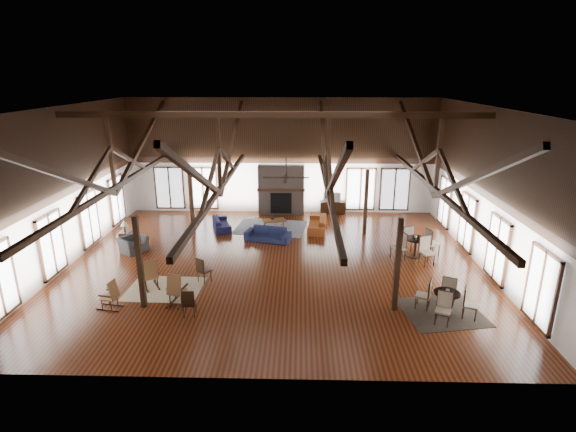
{
  "coord_description": "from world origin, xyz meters",
  "views": [
    {
      "loc": [
        0.98,
        -16.26,
        7.16
      ],
      "look_at": [
        0.51,
        1.0,
        1.66
      ],
      "focal_mm": 28.0,
      "sensor_mm": 36.0,
      "label": 1
    }
  ],
  "objects_px": {
    "sofa_orange": "(317,224)",
    "armchair": "(133,244)",
    "cafe_table_near": "(446,299)",
    "sofa_navy_front": "(268,234)",
    "cafe_table_far": "(416,244)",
    "coffee_table": "(274,221)",
    "sofa_navy_left": "(222,223)",
    "tv_console": "(333,207)"
  },
  "relations": [
    {
      "from": "sofa_orange",
      "to": "armchair",
      "type": "xyz_separation_m",
      "value": [
        -7.81,
        -2.99,
        0.02
      ]
    },
    {
      "from": "sofa_navy_front",
      "to": "cafe_table_far",
      "type": "distance_m",
      "value": 6.37
    },
    {
      "from": "sofa_navy_left",
      "to": "tv_console",
      "type": "distance_m",
      "value": 6.12
    },
    {
      "from": "sofa_navy_front",
      "to": "cafe_table_near",
      "type": "distance_m",
      "value": 8.63
    },
    {
      "from": "sofa_navy_front",
      "to": "tv_console",
      "type": "relative_size",
      "value": 1.53
    },
    {
      "from": "armchair",
      "to": "cafe_table_near",
      "type": "relative_size",
      "value": 0.54
    },
    {
      "from": "armchair",
      "to": "cafe_table_near",
      "type": "bearing_deg",
      "value": -77.11
    },
    {
      "from": "coffee_table",
      "to": "cafe_table_near",
      "type": "height_order",
      "value": "cafe_table_near"
    },
    {
      "from": "sofa_navy_front",
      "to": "cafe_table_near",
      "type": "height_order",
      "value": "cafe_table_near"
    },
    {
      "from": "sofa_orange",
      "to": "cafe_table_near",
      "type": "distance_m",
      "value": 8.59
    },
    {
      "from": "coffee_table",
      "to": "cafe_table_far",
      "type": "relative_size",
      "value": 0.55
    },
    {
      "from": "sofa_navy_front",
      "to": "cafe_table_near",
      "type": "relative_size",
      "value": 1.07
    },
    {
      "from": "armchair",
      "to": "cafe_table_near",
      "type": "xyz_separation_m",
      "value": [
        11.54,
        -4.74,
        0.16
      ]
    },
    {
      "from": "coffee_table",
      "to": "tv_console",
      "type": "relative_size",
      "value": 0.91
    },
    {
      "from": "cafe_table_near",
      "to": "coffee_table",
      "type": "bearing_deg",
      "value": 126.18
    },
    {
      "from": "tv_console",
      "to": "cafe_table_far",
      "type": "bearing_deg",
      "value": -63.47
    },
    {
      "from": "sofa_navy_front",
      "to": "coffee_table",
      "type": "bearing_deg",
      "value": 99.83
    },
    {
      "from": "cafe_table_near",
      "to": "sofa_navy_front",
      "type": "bearing_deg",
      "value": 134.0
    },
    {
      "from": "sofa_navy_front",
      "to": "tv_console",
      "type": "height_order",
      "value": "tv_console"
    },
    {
      "from": "sofa_orange",
      "to": "tv_console",
      "type": "relative_size",
      "value": 1.59
    },
    {
      "from": "sofa_orange",
      "to": "sofa_navy_left",
      "type": "bearing_deg",
      "value": -85.48
    },
    {
      "from": "sofa_navy_front",
      "to": "armchair",
      "type": "xyz_separation_m",
      "value": [
        -5.55,
        -1.46,
        0.04
      ]
    },
    {
      "from": "sofa_navy_left",
      "to": "sofa_orange",
      "type": "bearing_deg",
      "value": -107.12
    },
    {
      "from": "sofa_orange",
      "to": "armchair",
      "type": "distance_m",
      "value": 8.36
    },
    {
      "from": "tv_console",
      "to": "sofa_navy_left",
      "type": "bearing_deg",
      "value": -154.25
    },
    {
      "from": "coffee_table",
      "to": "cafe_table_far",
      "type": "xyz_separation_m",
      "value": [
        5.95,
        -3.44,
        0.19
      ]
    },
    {
      "from": "cafe_table_near",
      "to": "cafe_table_far",
      "type": "bearing_deg",
      "value": 88.22
    },
    {
      "from": "sofa_orange",
      "to": "cafe_table_far",
      "type": "height_order",
      "value": "cafe_table_far"
    },
    {
      "from": "cafe_table_near",
      "to": "cafe_table_far",
      "type": "relative_size",
      "value": 0.87
    },
    {
      "from": "coffee_table",
      "to": "sofa_navy_left",
      "type": "bearing_deg",
      "value": 167.27
    },
    {
      "from": "armchair",
      "to": "sofa_navy_left",
      "type": "bearing_deg",
      "value": -11.71
    },
    {
      "from": "sofa_orange",
      "to": "coffee_table",
      "type": "relative_size",
      "value": 1.75
    },
    {
      "from": "sofa_navy_front",
      "to": "cafe_table_far",
      "type": "xyz_separation_m",
      "value": [
        6.13,
        -1.7,
        0.26
      ]
    },
    {
      "from": "armchair",
      "to": "cafe_table_far",
      "type": "bearing_deg",
      "value": -55.94
    },
    {
      "from": "coffee_table",
      "to": "cafe_table_far",
      "type": "distance_m",
      "value": 6.87
    },
    {
      "from": "cafe_table_near",
      "to": "sofa_orange",
      "type": "bearing_deg",
      "value": 115.8
    },
    {
      "from": "sofa_orange",
      "to": "armchair",
      "type": "bearing_deg",
      "value": -64.27
    },
    {
      "from": "sofa_navy_front",
      "to": "tv_console",
      "type": "xyz_separation_m",
      "value": [
        3.18,
        4.21,
        0.04
      ]
    },
    {
      "from": "cafe_table_near",
      "to": "sofa_navy_left",
      "type": "bearing_deg",
      "value": 137.03
    },
    {
      "from": "sofa_navy_left",
      "to": "sofa_orange",
      "type": "xyz_separation_m",
      "value": [
        4.59,
        -0.02,
        0.04
      ]
    },
    {
      "from": "armchair",
      "to": "sofa_orange",
      "type": "bearing_deg",
      "value": -33.81
    },
    {
      "from": "coffee_table",
      "to": "armchair",
      "type": "height_order",
      "value": "armchair"
    }
  ]
}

